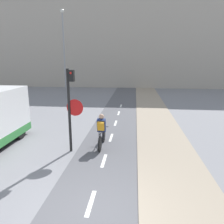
{
  "coord_description": "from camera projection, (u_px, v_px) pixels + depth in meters",
  "views": [
    {
      "loc": [
        1.08,
        -4.46,
        3.72
      ],
      "look_at": [
        0.0,
        5.93,
        1.2
      ],
      "focal_mm": 35.0,
      "sensor_mm": 36.0,
      "label": 1
    }
  ],
  "objects": [
    {
      "name": "traffic_light_pole",
      "position": [
        71.0,
        102.0,
        8.62
      ],
      "size": [
        0.67,
        0.25,
        3.38
      ],
      "color": "black",
      "rests_on": "ground_plane"
    },
    {
      "name": "street_lamp_far",
      "position": [
        64.0,
        47.0,
        20.84
      ],
      "size": [
        0.36,
        0.36,
        8.25
      ],
      "color": "gray",
      "rests_on": "ground_plane"
    },
    {
      "name": "cyclist_near",
      "position": [
        102.0,
        131.0,
        9.38
      ],
      "size": [
        0.46,
        1.77,
        1.48
      ],
      "color": "black",
      "rests_on": "ground_plane"
    },
    {
      "name": "building_row_background",
      "position": [
        128.0,
        43.0,
        30.27
      ],
      "size": [
        60.0,
        5.2,
        11.81
      ],
      "color": "#B2A899",
      "rests_on": "ground_plane"
    },
    {
      "name": "ground_plane",
      "position": [
        87.0,
        217.0,
        5.3
      ],
      "size": [
        120.0,
        120.0,
        0.0
      ],
      "primitive_type": "plane",
      "color": "gray"
    },
    {
      "name": "sidewalk_strip",
      "position": [
        191.0,
        224.0,
        5.05
      ],
      "size": [
        2.4,
        60.0,
        0.05
      ],
      "color": "gray",
      "rests_on": "ground_plane"
    },
    {
      "name": "bike_lane",
      "position": [
        87.0,
        216.0,
        5.3
      ],
      "size": [
        2.5,
        60.0,
        0.02
      ],
      "color": "#56565B",
      "rests_on": "ground_plane"
    }
  ]
}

